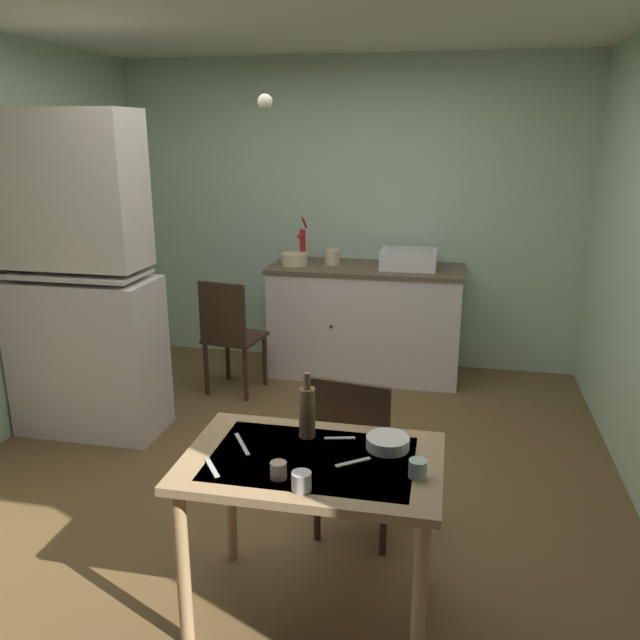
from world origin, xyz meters
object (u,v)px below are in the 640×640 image
object	(u,v)px
mixing_bowl_counter	(294,259)
mug_dark	(301,481)
dining_table	(312,482)
chair_by_counter	(231,334)
glass_bottle	(307,411)
hand_pump	(302,243)
serving_bowl_wide	(388,443)
sink_basin	(409,259)
hutch_cabinet	(82,289)
chair_far_side	(357,451)

from	to	relation	value
mixing_bowl_counter	mug_dark	xyz separation A→B (m)	(0.79, -3.03, -0.21)
dining_table	chair_by_counter	xyz separation A→B (m)	(-1.14, 2.20, -0.13)
mug_dark	glass_bottle	size ratio (longest dim) A/B	0.25
hand_pump	serving_bowl_wide	size ratio (longest dim) A/B	2.19
hand_pump	sink_basin	bearing A→B (deg)	-2.92
glass_bottle	hutch_cabinet	bearing A→B (deg)	145.56
dining_table	serving_bowl_wide	xyz separation A→B (m)	(0.29, 0.15, 0.13)
dining_table	chair_by_counter	size ratio (longest dim) A/B	1.13
chair_far_side	chair_by_counter	bearing A→B (deg)	127.08
dining_table	chair_far_side	world-z (taller)	chair_far_side
sink_basin	glass_bottle	xyz separation A→B (m)	(-0.22, -2.67, -0.15)
dining_table	mug_dark	bearing A→B (deg)	-86.49
glass_bottle	serving_bowl_wide	bearing A→B (deg)	-5.65
chair_far_side	chair_by_counter	xyz separation A→B (m)	(-1.23, 1.63, 0.01)
glass_bottle	mug_dark	bearing A→B (deg)	-79.79
hutch_cabinet	dining_table	world-z (taller)	hutch_cabinet
hutch_cabinet	serving_bowl_wide	size ratio (longest dim) A/B	11.86
serving_bowl_wide	glass_bottle	bearing A→B (deg)	174.35
sink_basin	glass_bottle	size ratio (longest dim) A/B	1.52
mixing_bowl_counter	serving_bowl_wide	bearing A→B (deg)	-68.20
hutch_cabinet	hand_pump	bearing A→B (deg)	52.72
dining_table	glass_bottle	xyz separation A→B (m)	(-0.06, 0.18, 0.23)
sink_basin	dining_table	size ratio (longest dim) A/B	0.42
serving_bowl_wide	chair_by_counter	bearing A→B (deg)	124.68
hutch_cabinet	sink_basin	bearing A→B (deg)	35.50
hand_pump	mug_dark	world-z (taller)	hand_pump
mixing_bowl_counter	chair_far_side	bearing A→B (deg)	-68.62
mixing_bowl_counter	sink_basin	bearing A→B (deg)	3.07
hutch_cabinet	chair_far_side	size ratio (longest dim) A/B	2.41
chair_far_side	mug_dark	bearing A→B (deg)	-95.90
mixing_bowl_counter	mug_dark	size ratio (longest dim) A/B	3.04
mixing_bowl_counter	serving_bowl_wide	xyz separation A→B (m)	(1.06, -2.65, -0.22)
chair_by_counter	glass_bottle	distance (m)	2.32
serving_bowl_wide	dining_table	bearing A→B (deg)	-153.06
hand_pump	chair_by_counter	size ratio (longest dim) A/B	0.43
chair_by_counter	mug_dark	bearing A→B (deg)	-64.76
sink_basin	mug_dark	world-z (taller)	sink_basin
glass_bottle	dining_table	bearing A→B (deg)	-71.32
dining_table	chair_far_side	distance (m)	0.59
serving_bowl_wide	hand_pump	bearing A→B (deg)	110.27
dining_table	hutch_cabinet	bearing A→B (deg)	142.76
mixing_bowl_counter	chair_far_side	world-z (taller)	mixing_bowl_counter
hutch_cabinet	chair_by_counter	size ratio (longest dim) A/B	2.31
mug_dark	chair_by_counter	bearing A→B (deg)	115.24
hand_pump	chair_far_side	bearing A→B (deg)	-70.43
hand_pump	chair_by_counter	distance (m)	1.01
chair_far_side	glass_bottle	world-z (taller)	glass_bottle
hutch_cabinet	mixing_bowl_counter	world-z (taller)	hutch_cabinet
serving_bowl_wide	mug_dark	bearing A→B (deg)	-125.20
hutch_cabinet	mixing_bowl_counter	distance (m)	1.76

